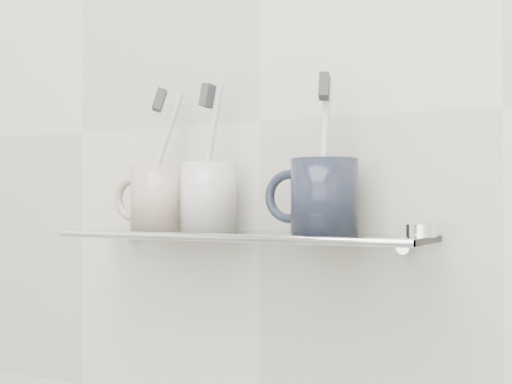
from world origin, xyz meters
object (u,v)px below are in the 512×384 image
Objects in this scene: mug_left at (159,198)px; mug_right at (324,196)px; mug_center at (208,197)px; shelf_glass at (237,236)px.

mug_left is 0.96× the size of mug_right.
shelf_glass is at bearing -16.00° from mug_center.
mug_center is 0.99× the size of mug_right.
mug_left is (-0.13, 0.00, 0.05)m from shelf_glass.
mug_left is 0.08m from mug_center.
mug_center is (-0.05, 0.00, 0.05)m from shelf_glass.
mug_center is at bearing 173.87° from shelf_glass.
mug_center is at bearing 177.26° from mug_right.
mug_left reaches higher than shelf_glass.
shelf_glass is 5.65× the size of mug_left.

